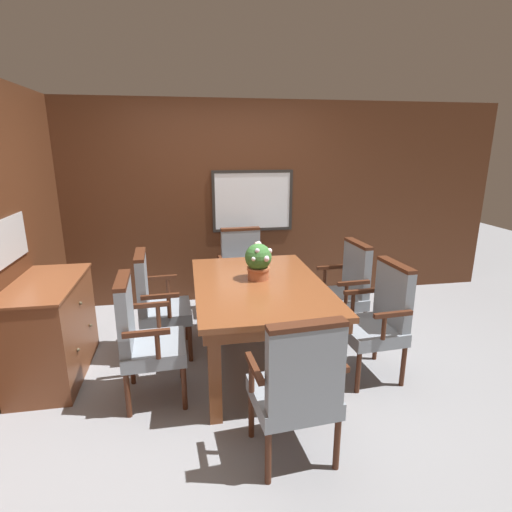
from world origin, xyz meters
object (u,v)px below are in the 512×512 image
at_px(chair_right_far, 345,287).
at_px(sideboard_cabinet, 51,329).
at_px(chair_left_near, 143,335).
at_px(potted_plant, 258,260).
at_px(chair_left_far, 156,300).
at_px(chair_head_far, 243,268).
at_px(chair_head_near, 298,386).
at_px(chair_right_near, 379,316).
at_px(dining_table, 259,293).

xyz_separation_m(chair_right_far, sideboard_cabinet, (-2.73, -0.25, -0.12)).
bearing_deg(chair_left_near, sideboard_cabinet, 56.47).
height_order(chair_left_near, potted_plant, potted_plant).
distance_m(chair_left_far, potted_plant, 1.03).
relative_size(chair_head_far, potted_plant, 2.98).
bearing_deg(potted_plant, chair_left_far, 165.56).
distance_m(chair_head_far, chair_right_far, 1.23).
bearing_deg(chair_head_near, chair_right_near, -142.82).
relative_size(chair_left_near, potted_plant, 2.98).
bearing_deg(chair_left_near, chair_head_far, -35.30).
bearing_deg(chair_head_near, sideboard_cabinet, -41.26).
distance_m(chair_left_near, potted_plant, 1.15).
xyz_separation_m(chair_right_near, sideboard_cabinet, (-2.73, 0.48, -0.12)).
distance_m(chair_left_near, chair_right_far, 2.05).
relative_size(chair_right_far, sideboard_cabinet, 0.95).
relative_size(chair_left_far, chair_right_near, 1.00).
bearing_deg(chair_right_near, chair_left_near, -93.59).
bearing_deg(chair_right_far, potted_plant, -77.12).
bearing_deg(chair_head_far, chair_right_far, -43.45).
xyz_separation_m(chair_left_far, chair_left_near, (-0.05, -0.70, 0.00)).
height_order(chair_head_far, chair_head_near, same).
bearing_deg(chair_right_far, sideboard_cabinet, -88.16).
bearing_deg(potted_plant, dining_table, -97.90).
bearing_deg(sideboard_cabinet, potted_plant, -0.75).
relative_size(chair_left_far, chair_left_near, 1.00).
height_order(chair_left_far, chair_right_far, same).
relative_size(chair_left_far, potted_plant, 2.98).
bearing_deg(chair_right_far, chair_head_far, -134.13).
height_order(chair_left_far, potted_plant, potted_plant).
bearing_deg(potted_plant, chair_right_far, 16.36).
bearing_deg(dining_table, potted_plant, 82.10).
xyz_separation_m(chair_head_far, sideboard_cabinet, (-1.79, -1.06, -0.12)).
xyz_separation_m(dining_table, chair_head_near, (0.02, -1.19, -0.14)).
distance_m(chair_right_far, potted_plant, 1.07).
bearing_deg(sideboard_cabinet, chair_right_far, 5.32).
relative_size(chair_left_near, chair_right_far, 1.00).
relative_size(chair_head_near, potted_plant, 2.98).
xyz_separation_m(chair_left_near, chair_right_near, (1.92, 0.00, 0.00)).
bearing_deg(chair_right_far, chair_right_near, -3.13).
relative_size(chair_head_far, sideboard_cabinet, 0.95).
distance_m(chair_head_near, chair_right_far, 1.84).
bearing_deg(dining_table, chair_right_near, -19.80).
bearing_deg(chair_right_far, chair_left_near, -72.48).
relative_size(dining_table, chair_head_far, 1.67).
bearing_deg(chair_right_far, dining_table, -71.54).
bearing_deg(chair_left_near, potted_plant, -67.48).
height_order(chair_right_far, potted_plant, potted_plant).
xyz_separation_m(chair_left_near, chair_right_far, (1.92, 0.74, 0.00)).
bearing_deg(chair_head_near, dining_table, -93.85).
height_order(chair_head_far, chair_left_near, same).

